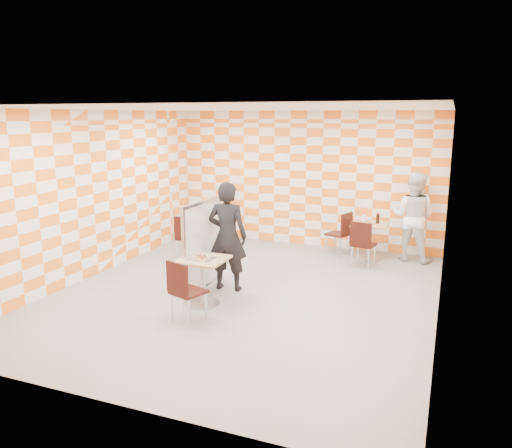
{
  "coord_description": "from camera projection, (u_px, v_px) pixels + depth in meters",
  "views": [
    {
      "loc": [
        3.03,
        -7.25,
        2.9
      ],
      "look_at": [
        0.1,
        0.2,
        1.15
      ],
      "focal_mm": 35.0,
      "sensor_mm": 36.0,
      "label": 1
    }
  ],
  "objects": [
    {
      "name": "room_shell",
      "position": [
        258.0,
        199.0,
        8.47
      ],
      "size": [
        7.0,
        7.0,
        7.0
      ],
      "color": "gray",
      "rests_on": "ground"
    },
    {
      "name": "main_table",
      "position": [
        203.0,
        273.0,
        7.7
      ],
      "size": [
        0.7,
        0.7,
        0.75
      ],
      "color": "tan",
      "rests_on": "ground"
    },
    {
      "name": "second_table",
      "position": [
        369.0,
        235.0,
        10.19
      ],
      "size": [
        0.7,
        0.7,
        0.75
      ],
      "color": "tan",
      "rests_on": "ground"
    },
    {
      "name": "empty_table",
      "position": [
        204.0,
        229.0,
        10.74
      ],
      "size": [
        0.7,
        0.7,
        0.75
      ],
      "color": "tan",
      "rests_on": "ground"
    },
    {
      "name": "chair_main_front",
      "position": [
        183.0,
        287.0,
        6.97
      ],
      "size": [
        0.54,
        0.54,
        0.92
      ],
      "color": "black",
      "rests_on": "ground"
    },
    {
      "name": "chair_second_front",
      "position": [
        362.0,
        241.0,
        9.55
      ],
      "size": [
        0.49,
        0.5,
        0.92
      ],
      "color": "black",
      "rests_on": "ground"
    },
    {
      "name": "chair_second_side",
      "position": [
        342.0,
        230.0,
        10.43
      ],
      "size": [
        0.54,
        0.54,
        0.92
      ],
      "color": "black",
      "rests_on": "ground"
    },
    {
      "name": "chair_empty_near",
      "position": [
        186.0,
        234.0,
        10.1
      ],
      "size": [
        0.5,
        0.51,
        0.92
      ],
      "color": "black",
      "rests_on": "ground"
    },
    {
      "name": "chair_empty_far",
      "position": [
        220.0,
        220.0,
        11.41
      ],
      "size": [
        0.48,
        0.49,
        0.92
      ],
      "color": "black",
      "rests_on": "ground"
    },
    {
      "name": "partition",
      "position": [
        204.0,
        245.0,
        8.25
      ],
      "size": [
        0.08,
        1.38,
        1.55
      ],
      "color": "white",
      "rests_on": "ground"
    },
    {
      "name": "man_dark",
      "position": [
        227.0,
        236.0,
        8.32
      ],
      "size": [
        0.71,
        0.5,
        1.84
      ],
      "primitive_type": "imported",
      "rotation": [
        0.0,
        0.0,
        3.23
      ],
      "color": "black",
      "rests_on": "ground"
    },
    {
      "name": "man_white",
      "position": [
        413.0,
        217.0,
        10.02
      ],
      "size": [
        1.0,
        0.84,
        1.81
      ],
      "primitive_type": "imported",
      "rotation": [
        0.0,
        0.0,
        2.94
      ],
      "color": "white",
      "rests_on": "ground"
    },
    {
      "name": "pizza_on_foil",
      "position": [
        202.0,
        258.0,
        7.63
      ],
      "size": [
        0.4,
        0.4,
        0.04
      ],
      "color": "silver",
      "rests_on": "main_table"
    },
    {
      "name": "sport_bottle",
      "position": [
        364.0,
        218.0,
        10.26
      ],
      "size": [
        0.06,
        0.06,
        0.2
      ],
      "color": "white",
      "rests_on": "second_table"
    },
    {
      "name": "soda_bottle",
      "position": [
        378.0,
        218.0,
        10.1
      ],
      "size": [
        0.07,
        0.07,
        0.23
      ],
      "color": "black",
      "rests_on": "second_table"
    }
  ]
}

